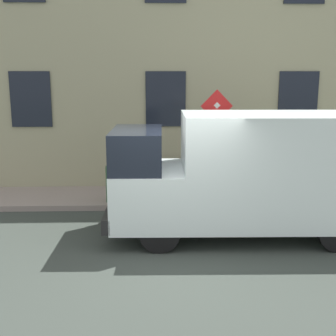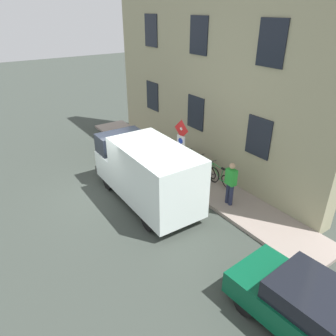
# 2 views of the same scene
# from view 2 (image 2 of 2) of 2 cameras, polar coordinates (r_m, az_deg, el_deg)

# --- Properties ---
(ground_plane) EXTENTS (80.00, 80.00, 0.00)m
(ground_plane) POSITION_cam_2_polar(r_m,az_deg,el_deg) (13.54, -10.39, -4.08)
(ground_plane) COLOR #373E37
(sidewalk_slab) EXTENTS (1.91, 15.38, 0.14)m
(sidewalk_slab) POSITION_cam_2_polar(r_m,az_deg,el_deg) (15.06, 1.87, 0.07)
(sidewalk_slab) COLOR gray
(sidewalk_slab) RESTS_ON ground_plane
(building_facade) EXTENTS (0.75, 13.38, 8.13)m
(building_facade) POSITION_cam_2_polar(r_m,az_deg,el_deg) (14.52, 6.41, 15.64)
(building_facade) COLOR tan
(building_facade) RESTS_ON ground_plane
(sign_post_stacked) EXTENTS (0.17, 0.56, 2.65)m
(sign_post_stacked) POSITION_cam_2_polar(r_m,az_deg,el_deg) (13.07, 2.38, 4.03)
(sign_post_stacked) COLOR #474C47
(sign_post_stacked) RESTS_ON sidewalk_slab
(delivery_van) EXTENTS (2.10, 5.37, 2.50)m
(delivery_van) POSITION_cam_2_polar(r_m,az_deg,el_deg) (12.03, -3.87, -0.58)
(delivery_van) COLOR white
(delivery_van) RESTS_ON ground_plane
(parked_hatchback) EXTENTS (2.01, 4.11, 1.38)m
(parked_hatchback) POSITION_cam_2_polar(r_m,az_deg,el_deg) (8.54, 25.33, -22.61)
(parked_hatchback) COLOR #0B4F31
(parked_hatchback) RESTS_ON ground_plane
(bicycle_green) EXTENTS (0.46, 1.72, 0.89)m
(bicycle_green) POSITION_cam_2_polar(r_m,az_deg,el_deg) (13.54, 9.08, -1.47)
(bicycle_green) COLOR black
(bicycle_green) RESTS_ON sidewalk_slab
(bicycle_black) EXTENTS (0.46, 1.71, 0.89)m
(bicycle_black) POSITION_cam_2_polar(r_m,az_deg,el_deg) (14.04, 6.91, -0.22)
(bicycle_black) COLOR black
(bicycle_black) RESTS_ON sidewalk_slab
(bicycle_purple) EXTENTS (0.46, 1.72, 0.89)m
(bicycle_purple) POSITION_cam_2_polar(r_m,az_deg,el_deg) (14.57, 4.90, 0.94)
(bicycle_purple) COLOR black
(bicycle_purple) RESTS_ON sidewalk_slab
(bicycle_blue) EXTENTS (0.46, 1.72, 0.89)m
(bicycle_blue) POSITION_cam_2_polar(r_m,az_deg,el_deg) (15.12, 3.03, 2.02)
(bicycle_blue) COLOR black
(bicycle_blue) RESTS_ON sidewalk_slab
(pedestrian) EXTENTS (0.28, 0.41, 1.72)m
(pedestrian) POSITION_cam_2_polar(r_m,az_deg,el_deg) (12.01, 11.21, -2.55)
(pedestrian) COLOR #262B47
(pedestrian) RESTS_ON sidewalk_slab
(litter_bin) EXTENTS (0.44, 0.44, 0.90)m
(litter_bin) POSITION_cam_2_polar(r_m,az_deg,el_deg) (15.51, -2.79, 3.02)
(litter_bin) COLOR #2D5133
(litter_bin) RESTS_ON sidewalk_slab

